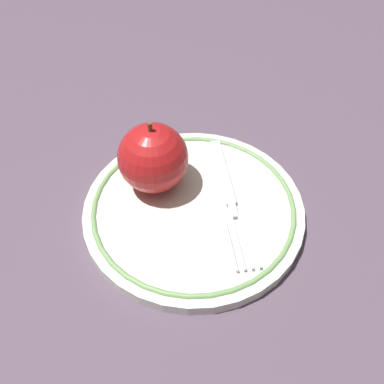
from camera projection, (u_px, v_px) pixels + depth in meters
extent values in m
plane|color=#534352|center=(190.00, 219.00, 0.49)|extent=(2.00, 2.00, 0.00)
cylinder|color=silver|center=(192.00, 209.00, 0.49)|extent=(0.25, 0.25, 0.01)
torus|color=#739F5E|center=(192.00, 205.00, 0.48)|extent=(0.23, 0.23, 0.01)
sphere|color=#AF191A|center=(153.00, 158.00, 0.47)|extent=(0.08, 0.08, 0.08)
cylinder|color=brown|center=(150.00, 128.00, 0.44)|extent=(0.00, 0.00, 0.01)
cube|color=silver|center=(223.00, 171.00, 0.51)|extent=(0.07, 0.09, 0.00)
cube|color=silver|center=(233.00, 210.00, 0.47)|extent=(0.02, 0.02, 0.00)
cube|color=silver|center=(230.00, 244.00, 0.44)|extent=(0.04, 0.06, 0.00)
cube|color=silver|center=(238.00, 243.00, 0.44)|extent=(0.04, 0.06, 0.00)
cube|color=silver|center=(246.00, 242.00, 0.44)|extent=(0.04, 0.06, 0.00)
cube|color=silver|center=(253.00, 241.00, 0.44)|extent=(0.04, 0.06, 0.00)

